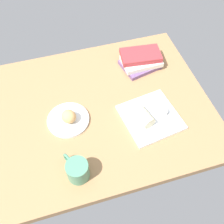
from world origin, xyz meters
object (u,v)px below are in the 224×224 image
(round_plate, at_px, (68,120))
(coffee_mug, at_px, (77,170))
(scone_pastry, at_px, (69,116))
(square_plate, at_px, (151,117))
(breakfast_wrap, at_px, (143,116))
(book_stack, at_px, (141,60))
(sauce_cup, at_px, (162,111))

(round_plate, relative_size, coffee_mug, 1.48)
(scone_pastry, xyz_separation_m, square_plate, (-0.38, 0.09, -0.04))
(round_plate, distance_m, scone_pastry, 0.04)
(breakfast_wrap, relative_size, book_stack, 0.49)
(sauce_cup, bearing_deg, book_stack, -93.05)
(breakfast_wrap, bearing_deg, coffee_mug, -168.87)
(scone_pastry, height_order, book_stack, book_stack)
(sauce_cup, relative_size, coffee_mug, 0.43)
(book_stack, height_order, coffee_mug, coffee_mug)
(scone_pastry, xyz_separation_m, sauce_cup, (-0.44, 0.09, -0.02))
(sauce_cup, xyz_separation_m, breakfast_wrap, (0.10, 0.01, 0.02))
(round_plate, xyz_separation_m, sauce_cup, (-0.45, 0.09, 0.02))
(square_plate, height_order, breakfast_wrap, breakfast_wrap)
(sauce_cup, bearing_deg, coffee_mug, 22.49)
(round_plate, height_order, scone_pastry, scone_pastry)
(scone_pastry, height_order, square_plate, scone_pastry)
(coffee_mug, bearing_deg, breakfast_wrap, -153.17)
(round_plate, bearing_deg, sauce_cup, 168.12)
(round_plate, distance_m, square_plate, 0.40)
(scone_pastry, bearing_deg, coffee_mug, 86.22)
(square_plate, distance_m, breakfast_wrap, 0.06)
(sauce_cup, bearing_deg, breakfast_wrap, 5.82)
(book_stack, distance_m, coffee_mug, 0.73)
(scone_pastry, xyz_separation_m, book_stack, (-0.46, -0.27, -0.01))
(square_plate, distance_m, sauce_cup, 0.06)
(scone_pastry, distance_m, coffee_mug, 0.28)
(scone_pastry, bearing_deg, square_plate, 166.64)
(scone_pastry, bearing_deg, sauce_cup, 169.08)
(sauce_cup, distance_m, breakfast_wrap, 0.11)
(square_plate, height_order, coffee_mug, coffee_mug)
(scone_pastry, xyz_separation_m, breakfast_wrap, (-0.34, 0.10, 0.00))
(square_plate, distance_m, coffee_mug, 0.44)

